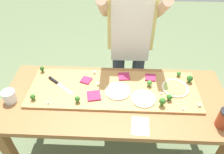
{
  "coord_description": "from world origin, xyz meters",
  "views": [
    {
      "loc": [
        0.03,
        -1.14,
        1.97
      ],
      "look_at": [
        -0.03,
        0.1,
        0.9
      ],
      "focal_mm": 34.29,
      "sensor_mm": 36.0,
      "label": 1
    }
  ],
  "objects": [
    {
      "name": "chefs_knife",
      "position": [
        -0.47,
        0.11,
        0.81
      ],
      "size": [
        0.24,
        0.2,
        0.02
      ],
      "color": "#B7BABF",
      "rests_on": "cutting_board"
    },
    {
      "name": "broccoli_floret_back_mid",
      "position": [
        0.34,
        -0.09,
        0.85
      ],
      "size": [
        0.05,
        0.05,
        0.07
      ],
      "color": "#366618",
      "rests_on": "cutting_board"
    },
    {
      "name": "cheese_crumble_a",
      "position": [
        -0.14,
        0.11,
        0.81
      ],
      "size": [
        0.02,
        0.02,
        0.02
      ],
      "primitive_type": "cube",
      "rotation": [
        0.0,
        0.0,
        0.15
      ],
      "color": "white",
      "rests_on": "cutting_board"
    },
    {
      "name": "broccoli_floret_front_right",
      "position": [
        -0.27,
        -0.08,
        0.84
      ],
      "size": [
        0.04,
        0.04,
        0.05
      ],
      "color": "#366618",
      "rests_on": "cutting_board"
    },
    {
      "name": "broccoli_floret_front_left",
      "position": [
        0.27,
        0.12,
        0.84
      ],
      "size": [
        0.04,
        0.04,
        0.05
      ],
      "color": "#3F7220",
      "rests_on": "cutting_board"
    },
    {
      "name": "cheese_crumble_c",
      "position": [
        -0.48,
        -0.1,
        0.81
      ],
      "size": [
        0.02,
        0.02,
        0.01
      ],
      "primitive_type": "cube",
      "rotation": [
        0.0,
        0.0,
        0.37
      ],
      "color": "silver",
      "rests_on": "cutting_board"
    },
    {
      "name": "cheese_crumble_d",
      "position": [
        0.61,
        -0.08,
        0.81
      ],
      "size": [
        0.02,
        0.02,
        0.02
      ],
      "primitive_type": "cube",
      "rotation": [
        0.0,
        0.0,
        0.15
      ],
      "color": "silver",
      "rests_on": "cutting_board"
    },
    {
      "name": "broccoli_floret_front_mid",
      "position": [
        0.52,
        0.25,
        0.83
      ],
      "size": [
        0.04,
        0.04,
        0.05
      ],
      "color": "#3F7220",
      "rests_on": "cutting_board"
    },
    {
      "name": "cook_center",
      "position": [
        0.12,
        0.57,
        1.0
      ],
      "size": [
        0.54,
        0.39,
        1.67
      ],
      "color": "#333847",
      "rests_on": "ground"
    },
    {
      "name": "pizza_slice_near_right",
      "position": [
        0.29,
        0.21,
        0.81
      ],
      "size": [
        0.09,
        0.09,
        0.01
      ],
      "primitive_type": "cube",
      "rotation": [
        0.0,
        0.0,
        -0.1
      ],
      "color": "#9E234C",
      "rests_on": "cutting_board"
    },
    {
      "name": "pizza_whole_cheese_artichoke",
      "position": [
        0.21,
        -0.03,
        0.81
      ],
      "size": [
        0.18,
        0.18,
        0.02
      ],
      "color": "beige",
      "rests_on": "cutting_board"
    },
    {
      "name": "cutting_board",
      "position": [
        -0.01,
        0.08,
        0.8
      ],
      "size": [
        1.32,
        0.45,
        0.02
      ],
      "primitive_type": "cube",
      "color": "#B27F47",
      "rests_on": "prep_table"
    },
    {
      "name": "ground_plane",
      "position": [
        0.0,
        0.0,
        0.0
      ],
      "size": [
        8.0,
        8.0,
        0.0
      ],
      "primitive_type": "plane",
      "color": "#60704C"
    },
    {
      "name": "cheese_crumble_e",
      "position": [
        0.49,
        -0.12,
        0.81
      ],
      "size": [
        0.02,
        0.02,
        0.01
      ],
      "primitive_type": "cube",
      "rotation": [
        0.0,
        0.0,
        0.83
      ],
      "color": "silver",
      "rests_on": "cutting_board"
    },
    {
      "name": "pizza_whole_white_garlic",
      "position": [
        0.02,
        0.04,
        0.81
      ],
      "size": [
        0.2,
        0.2,
        0.02
      ],
      "color": "beige",
      "rests_on": "cutting_board"
    },
    {
      "name": "broccoli_floret_back_left",
      "position": [
        -0.6,
        -0.07,
        0.83
      ],
      "size": [
        0.04,
        0.04,
        0.05
      ],
      "color": "#366618",
      "rests_on": "cutting_board"
    },
    {
      "name": "pizza_slice_center",
      "position": [
        -0.16,
        -0.02,
        0.81
      ],
      "size": [
        0.12,
        0.12,
        0.01
      ],
      "primitive_type": "cube",
      "rotation": [
        0.0,
        0.0,
        0.21
      ],
      "color": "#9E234C",
      "rests_on": "cutting_board"
    },
    {
      "name": "broccoli_floret_center_right",
      "position": [
        -0.63,
        0.26,
        0.84
      ],
      "size": [
        0.04,
        0.04,
        0.05
      ],
      "color": "#2C5915",
      "rests_on": "cutting_board"
    },
    {
      "name": "pizza_slice_near_left",
      "position": [
        -0.24,
        0.16,
        0.81
      ],
      "size": [
        0.1,
        0.1,
        0.01
      ],
      "primitive_type": "cube",
      "rotation": [
        0.0,
        0.0,
        -0.32
      ],
      "color": "#9E234C",
      "rests_on": "cutting_board"
    },
    {
      "name": "broccoli_floret_back_right",
      "position": [
        0.6,
        0.18,
        0.84
      ],
      "size": [
        0.05,
        0.05,
        0.06
      ],
      "color": "#2C5915",
      "rests_on": "cutting_board"
    },
    {
      "name": "pizza_slice_far_left",
      "position": [
        0.07,
        0.22,
        0.81
      ],
      "size": [
        0.1,
        0.1,
        0.01
      ],
      "primitive_type": "cube",
      "rotation": [
        0.0,
        0.0,
        0.11
      ],
      "color": "#9E234C",
      "rests_on": "cutting_board"
    },
    {
      "name": "cheese_crumble_f",
      "position": [
        0.35,
        0.03,
        0.81
      ],
      "size": [
        0.02,
        0.02,
        0.01
      ],
      "primitive_type": "cube",
      "rotation": [
        0.0,
        0.0,
        1.16
      ],
      "color": "white",
      "rests_on": "cutting_board"
    },
    {
      "name": "broccoli_floret_center_left",
      "position": [
        0.4,
        -0.03,
        0.84
      ],
      "size": [
        0.04,
        0.04,
        0.05
      ],
      "color": "#366618",
      "rests_on": "cutting_board"
    },
    {
      "name": "prep_table",
      "position": [
        0.0,
        0.0,
        0.68
      ],
      "size": [
        1.72,
        0.72,
        0.79
      ],
      "color": "brown",
      "rests_on": "ground"
    },
    {
      "name": "cheese_crumble_b",
      "position": [
        -0.18,
        0.26,
        0.81
      ],
      "size": [
        0.02,
        0.02,
        0.02
      ],
      "primitive_type": "cube",
      "rotation": [
        0.0,
        0.0,
        0.22
      ],
      "color": "white",
      "rests_on": "cutting_board"
    },
    {
      "name": "recipe_note",
      "position": [
        0.18,
        -0.26,
        0.79
      ],
      "size": [
        0.13,
        0.16,
        0.0
      ],
      "primitive_type": "cube",
      "rotation": [
        0.0,
        0.0,
        -0.06
      ],
      "color": "white",
      "rests_on": "prep_table"
    },
    {
      "name": "pizza_whole_pesto_green",
      "position": [
        0.47,
        0.1,
        0.81
      ],
      "size": [
        0.21,
        0.21,
        0.02
      ],
      "color": "beige",
      "rests_on": "cutting_board"
    },
    {
      "name": "flour_cup",
      "position": [
        -0.78,
        -0.07,
        0.83
      ],
      "size": [
        0.1,
        0.1,
        0.09
      ],
      "color": "white",
      "rests_on": "prep_table"
    }
  ]
}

